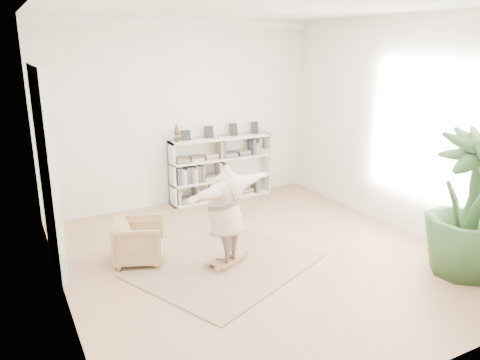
{
  "coord_description": "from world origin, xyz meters",
  "views": [
    {
      "loc": [
        -3.26,
        -5.62,
        3.12
      ],
      "look_at": [
        -0.09,
        0.4,
        1.14
      ],
      "focal_mm": 35.0,
      "sensor_mm": 36.0,
      "label": 1
    }
  ],
  "objects_px": {
    "bookshelf": "(221,169)",
    "armchair": "(139,241)",
    "rocker_board": "(226,261)",
    "houseplant": "(470,205)",
    "person": "(226,211)"
  },
  "relations": [
    {
      "from": "armchair",
      "to": "houseplant",
      "type": "height_order",
      "value": "houseplant"
    },
    {
      "from": "person",
      "to": "houseplant",
      "type": "height_order",
      "value": "houseplant"
    },
    {
      "from": "bookshelf",
      "to": "rocker_board",
      "type": "relative_size",
      "value": 3.84
    },
    {
      "from": "rocker_board",
      "to": "houseplant",
      "type": "distance_m",
      "value": 3.47
    },
    {
      "from": "rocker_board",
      "to": "armchair",
      "type": "bearing_deg",
      "value": 123.18
    },
    {
      "from": "rocker_board",
      "to": "person",
      "type": "distance_m",
      "value": 0.78
    },
    {
      "from": "bookshelf",
      "to": "houseplant",
      "type": "distance_m",
      "value": 4.86
    },
    {
      "from": "armchair",
      "to": "rocker_board",
      "type": "bearing_deg",
      "value": -101.97
    },
    {
      "from": "bookshelf",
      "to": "armchair",
      "type": "distance_m",
      "value": 3.18
    },
    {
      "from": "bookshelf",
      "to": "armchair",
      "type": "bearing_deg",
      "value": -138.13
    },
    {
      "from": "bookshelf",
      "to": "armchair",
      "type": "xyz_separation_m",
      "value": [
        -2.35,
        -2.11,
        -0.31
      ]
    },
    {
      "from": "rocker_board",
      "to": "houseplant",
      "type": "xyz_separation_m",
      "value": [
        2.83,
        -1.77,
        0.95
      ]
    },
    {
      "from": "bookshelf",
      "to": "rocker_board",
      "type": "xyz_separation_m",
      "value": [
        -1.28,
        -2.82,
        -0.57
      ]
    },
    {
      "from": "bookshelf",
      "to": "houseplant",
      "type": "height_order",
      "value": "houseplant"
    },
    {
      "from": "person",
      "to": "houseplant",
      "type": "bearing_deg",
      "value": 124.57
    }
  ]
}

